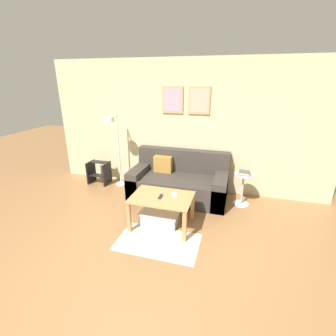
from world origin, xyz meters
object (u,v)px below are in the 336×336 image
Objects in this scene: side_table at (243,187)px; step_stool at (99,172)px; cell_phone at (174,195)px; remote_control at (160,196)px; couch at (179,182)px; coffee_table at (162,202)px; book_stack at (244,173)px; storage_bin at (159,217)px; floor_lamp at (114,138)px.

side_table is 1.24× the size of step_stool.
cell_phone is at bearing -137.19° from side_table.
side_table is 4.25× the size of cell_phone.
remote_control reaches higher than cell_phone.
side_table is at bearing -0.24° from couch.
book_stack is (1.18, 1.05, 0.22)m from coffee_table.
cell_phone reaches higher than storage_bin.
storage_bin is at bearing -32.96° from step_stool.
couch reaches higher than step_stool.
cell_phone is 2.28m from step_stool.
floor_lamp is 10.03× the size of remote_control.
cell_phone is (0.22, 0.07, 0.40)m from storage_bin.
step_stool is at bearing 177.53° from side_table.
coffee_table is at bearing -38.80° from floor_lamp.
side_table reaches higher than storage_bin.
side_table is 1.62m from remote_control.
floor_lamp is at bearing 141.20° from coffee_table.
floor_lamp is at bearing 137.64° from remote_control.
cell_phone is (0.16, -0.95, 0.21)m from couch.
floor_lamp is (-1.34, 1.07, 0.67)m from coffee_table.
book_stack is at bearing -0.74° from couch.
step_stool is at bearing 143.53° from remote_control.
couch is 12.14× the size of remote_control.
couch is 1.55m from floor_lamp.
book_stack reaches higher than coffee_table.
cell_phone is at bearing -32.62° from floor_lamp.
storage_bin is 1.27× the size of step_stool.
coffee_table is 0.11m from remote_control.
couch is at bearing 179.26° from book_stack.
remote_control is at bearing -39.55° from floor_lamp.
remote_control is at bearing -55.24° from storage_bin.
couch reaches higher than side_table.
storage_bin is 2.43× the size of book_stack.
side_table is at bearing -0.39° from floor_lamp.
coffee_table is 1.92× the size of step_stool.
storage_bin is (-0.05, 0.04, -0.30)m from coffee_table.
couch reaches higher than remote_control.
step_stool is (-1.83, 0.13, -0.04)m from couch.
book_stack is (1.23, 1.01, 0.52)m from storage_bin.
couch is at bearing 86.17° from remote_control.
coffee_table reaches higher than storage_bin.
remote_control reaches higher than step_stool.
step_stool is at bearing 147.04° from storage_bin.
floor_lamp reaches higher than remote_control.
cell_phone is (-1.02, -0.95, 0.15)m from side_table.
book_stack is at bearing -0.62° from floor_lamp.
remote_control is 2.19m from step_stool.
floor_lamp is 3.13× the size of step_stool.
book_stack is at bearing 38.89° from remote_control.
coffee_table is 0.22m from cell_phone.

